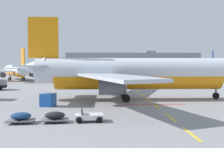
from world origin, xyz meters
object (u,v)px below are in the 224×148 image
at_px(airliner_mid_left, 16,70).
at_px(airliner_foreground, 134,73).
at_px(uld_cargo_container, 48,100).
at_px(airliner_far_center, 215,68).
at_px(baggage_train, 55,117).

bearing_deg(airliner_mid_left, airliner_foreground, -54.55).
distance_m(airliner_foreground, uld_cargo_container, 13.32).
bearing_deg(airliner_far_center, airliner_foreground, -122.28).
relative_size(airliner_mid_left, baggage_train, 3.08).
xyz_separation_m(airliner_foreground, baggage_train, (-8.98, -14.79, -3.42)).
bearing_deg(baggage_train, airliner_foreground, 58.73).
relative_size(airliner_mid_left, uld_cargo_container, 13.96).
height_order(airliner_foreground, uld_cargo_container, airliner_foreground).
relative_size(airliner_far_center, baggage_train, 3.70).
height_order(airliner_foreground, baggage_train, airliner_foreground).
bearing_deg(uld_cargo_container, airliner_far_center, 53.48).
xyz_separation_m(airliner_foreground, airliner_far_center, (41.81, 66.18, -0.21)).
distance_m(airliner_mid_left, baggage_train, 66.05).
distance_m(airliner_far_center, uld_cargo_container, 89.69).
bearing_deg(airliner_far_center, airliner_mid_left, -165.37).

